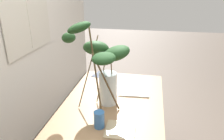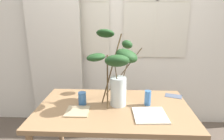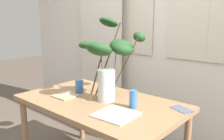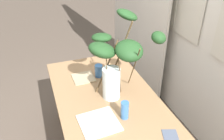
{
  "view_description": "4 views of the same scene",
  "coord_description": "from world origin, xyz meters",
  "px_view_note": "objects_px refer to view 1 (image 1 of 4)",
  "views": [
    {
      "loc": [
        -1.55,
        -0.29,
        1.68
      ],
      "look_at": [
        -0.01,
        -0.0,
        1.06
      ],
      "focal_mm": 34.7,
      "sensor_mm": 36.0,
      "label": 1
    },
    {
      "loc": [
        0.06,
        -1.62,
        1.56
      ],
      "look_at": [
        -0.02,
        0.06,
        1.08
      ],
      "focal_mm": 30.32,
      "sensor_mm": 36.0,
      "label": 2
    },
    {
      "loc": [
        1.39,
        -1.42,
        1.42
      ],
      "look_at": [
        0.1,
        0.05,
        1.01
      ],
      "focal_mm": 38.55,
      "sensor_mm": 36.0,
      "label": 3
    },
    {
      "loc": [
        1.55,
        -0.5,
        1.97
      ],
      "look_at": [
        -0.0,
        0.06,
        0.97
      ],
      "focal_mm": 37.23,
      "sensor_mm": 36.0,
      "label": 4
    }
  ],
  "objects_px": {
    "plate_square_right": "(134,90)",
    "dining_table": "(112,113)",
    "vase_with_branches": "(102,63)",
    "drinking_glass_blue_right": "(113,81)",
    "drinking_glass_blue_left": "(99,120)",
    "plate_square_left": "(120,130)"
  },
  "relations": [
    {
      "from": "drinking_glass_blue_right",
      "to": "drinking_glass_blue_left",
      "type": "bearing_deg",
      "value": -178.88
    },
    {
      "from": "drinking_glass_blue_left",
      "to": "drinking_glass_blue_right",
      "type": "relative_size",
      "value": 0.85
    },
    {
      "from": "plate_square_right",
      "to": "vase_with_branches",
      "type": "bearing_deg",
      "value": 139.67
    },
    {
      "from": "dining_table",
      "to": "vase_with_branches",
      "type": "xyz_separation_m",
      "value": [
        0.03,
        0.09,
        0.44
      ]
    },
    {
      "from": "dining_table",
      "to": "plate_square_right",
      "type": "xyz_separation_m",
      "value": [
        0.32,
        -0.16,
        0.08
      ]
    },
    {
      "from": "drinking_glass_blue_right",
      "to": "plate_square_left",
      "type": "distance_m",
      "value": 0.67
    },
    {
      "from": "dining_table",
      "to": "plate_square_left",
      "type": "relative_size",
      "value": 7.04
    },
    {
      "from": "drinking_glass_blue_right",
      "to": "plate_square_left",
      "type": "height_order",
      "value": "drinking_glass_blue_right"
    },
    {
      "from": "vase_with_branches",
      "to": "drinking_glass_blue_right",
      "type": "xyz_separation_m",
      "value": [
        0.29,
        -0.04,
        -0.29
      ]
    },
    {
      "from": "dining_table",
      "to": "vase_with_branches",
      "type": "distance_m",
      "value": 0.45
    },
    {
      "from": "dining_table",
      "to": "plate_square_right",
      "type": "bearing_deg",
      "value": -26.08
    },
    {
      "from": "drinking_glass_blue_left",
      "to": "plate_square_left",
      "type": "xyz_separation_m",
      "value": [
        -0.02,
        -0.15,
        -0.06
      ]
    },
    {
      "from": "drinking_glass_blue_left",
      "to": "drinking_glass_blue_right",
      "type": "distance_m",
      "value": 0.63
    },
    {
      "from": "plate_square_left",
      "to": "vase_with_branches",
      "type": "bearing_deg",
      "value": 30.0
    },
    {
      "from": "drinking_glass_blue_left",
      "to": "plate_square_left",
      "type": "bearing_deg",
      "value": -95.82
    },
    {
      "from": "drinking_glass_blue_left",
      "to": "dining_table",
      "type": "bearing_deg",
      "value": -6.7
    },
    {
      "from": "drinking_glass_blue_left",
      "to": "drinking_glass_blue_right",
      "type": "height_order",
      "value": "drinking_glass_blue_right"
    },
    {
      "from": "plate_square_right",
      "to": "dining_table",
      "type": "bearing_deg",
      "value": 153.92
    },
    {
      "from": "vase_with_branches",
      "to": "plate_square_left",
      "type": "relative_size",
      "value": 3.64
    },
    {
      "from": "plate_square_left",
      "to": "plate_square_right",
      "type": "bearing_deg",
      "value": -3.57
    },
    {
      "from": "vase_with_branches",
      "to": "drinking_glass_blue_left",
      "type": "height_order",
      "value": "vase_with_branches"
    },
    {
      "from": "dining_table",
      "to": "drinking_glass_blue_right",
      "type": "distance_m",
      "value": 0.36
    }
  ]
}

